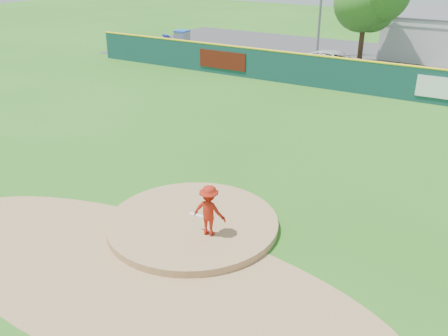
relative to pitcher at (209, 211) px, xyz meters
The scene contains 11 objects.
ground 1.47m from the pitcher, 154.63° to the left, with size 120.00×120.00×0.00m, color #286B19.
pitchers_mound 1.47m from the pitcher, 154.63° to the left, with size 5.50×5.50×0.50m, color #9E774C.
pitching_rubber 1.41m from the pitcher, 141.22° to the left, with size 0.60×0.15×0.04m, color white.
infield_dirt_arc 2.92m from the pitcher, 109.54° to the right, with size 15.40×15.40×0.01m, color #9E774C.
parking_lot 27.47m from the pitcher, 91.90° to the left, with size 44.00×16.00×0.02m, color #38383A.
pitcher is the anchor object (origin of this frame).
van 23.25m from the pitcher, 99.71° to the left, with size 2.36×5.13×1.42m, color silver.
fence_banners 18.61m from the pitcher, 99.57° to the left, with size 18.19×0.04×1.20m.
playground_slide 29.83m from the pitcher, 126.44° to the left, with size 1.05×2.95×1.63m.
outfield_fence 18.45m from the pitcher, 92.83° to the left, with size 40.00×0.14×2.07m.
deciduous_tree 25.84m from the pitcher, 96.53° to the left, with size 5.60×5.60×7.36m.
Camera 1 is at (7.89, -11.47, 8.40)m, focal length 40.00 mm.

